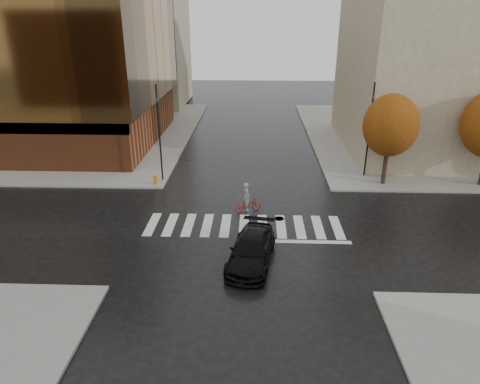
% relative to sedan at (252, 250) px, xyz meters
% --- Properties ---
extents(ground, '(120.00, 120.00, 0.00)m').
position_rel_sedan_xyz_m(ground, '(-0.50, 3.50, -0.72)').
color(ground, black).
rests_on(ground, ground).
extents(sidewalk_nw, '(30.00, 30.00, 0.15)m').
position_rel_sedan_xyz_m(sidewalk_nw, '(-21.50, 24.50, -0.64)').
color(sidewalk_nw, gray).
rests_on(sidewalk_nw, ground).
extents(sidewalk_ne, '(30.00, 30.00, 0.15)m').
position_rel_sedan_xyz_m(sidewalk_ne, '(20.50, 24.50, -0.64)').
color(sidewalk_ne, gray).
rests_on(sidewalk_ne, ground).
extents(crosswalk, '(12.00, 3.00, 0.01)m').
position_rel_sedan_xyz_m(crosswalk, '(-0.50, 4.00, -0.71)').
color(crosswalk, silver).
rests_on(crosswalk, ground).
extents(office_glass, '(27.00, 19.00, 16.00)m').
position_rel_sedan_xyz_m(office_glass, '(-22.50, 21.49, 7.56)').
color(office_glass, brown).
rests_on(office_glass, sidewalk_nw).
extents(building_ne_tan, '(16.00, 16.00, 18.00)m').
position_rel_sedan_xyz_m(building_ne_tan, '(16.50, 20.50, 8.43)').
color(building_ne_tan, gray).
rests_on(building_ne_tan, sidewalk_ne).
extents(building_nw_far, '(14.00, 12.00, 20.00)m').
position_rel_sedan_xyz_m(building_nw_far, '(-16.50, 40.50, 9.43)').
color(building_nw_far, gray).
rests_on(building_nw_far, sidewalk_nw).
extents(tree_ne_a, '(3.80, 3.80, 6.50)m').
position_rel_sedan_xyz_m(tree_ne_a, '(9.50, 10.90, 3.74)').
color(tree_ne_a, '#301D15').
rests_on(tree_ne_a, sidewalk_ne).
extents(sedan, '(2.80, 5.22, 1.44)m').
position_rel_sedan_xyz_m(sedan, '(0.00, 0.00, 0.00)').
color(sedan, black).
rests_on(sedan, ground).
extents(cyclist, '(1.83, 1.20, 1.96)m').
position_rel_sedan_xyz_m(cyclist, '(-0.34, 6.00, -0.05)').
color(cyclist, '#9D0E0E').
rests_on(cyclist, ground).
extents(traffic_light_nw, '(0.20, 0.17, 7.03)m').
position_rel_sedan_xyz_m(traffic_light_nw, '(-6.80, 11.04, 3.40)').
color(traffic_light_nw, black).
rests_on(traffic_light_nw, sidewalk_nw).
extents(traffic_light_ne, '(0.20, 0.22, 7.03)m').
position_rel_sedan_xyz_m(traffic_light_ne, '(8.50, 12.50, 3.40)').
color(traffic_light_ne, black).
rests_on(traffic_light_ne, sidewalk_ne).
extents(fire_hydrant, '(0.28, 0.28, 0.77)m').
position_rel_sedan_xyz_m(fire_hydrant, '(-7.10, 10.00, -0.14)').
color(fire_hydrant, '#B9800A').
rests_on(fire_hydrant, sidewalk_nw).
extents(manhole, '(0.65, 0.65, 0.01)m').
position_rel_sedan_xyz_m(manhole, '(1.62, 5.02, -0.71)').
color(manhole, '#402717').
rests_on(manhole, ground).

